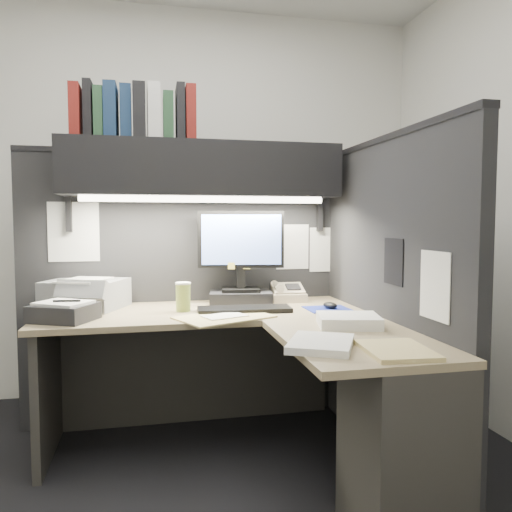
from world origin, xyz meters
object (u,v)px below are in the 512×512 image
desk (290,392)px  coffee_cup (183,298)px  telephone (287,294)px  overhead_shelf (203,170)px  notebook_stack (64,312)px  printer (86,294)px  monitor (241,267)px  keyboard (244,309)px

desk → coffee_cup: size_ratio=11.70×
telephone → coffee_cup: coffee_cup is taller
overhead_shelf → telephone: (0.51, 0.03, -0.73)m
overhead_shelf → telephone: size_ratio=7.30×
coffee_cup → desk: bearing=-51.9°
desk → overhead_shelf: bearing=111.8°
telephone → notebook_stack: (-1.22, -0.36, -0.00)m
coffee_cup → printer: bearing=157.5°
monitor → coffee_cup: (-0.35, -0.19, -0.14)m
telephone → monitor: bearing=-167.7°
desk → printer: 1.28m
monitor → telephone: bearing=17.2°
telephone → notebook_stack: size_ratio=0.78×
monitor → printer: bearing=-172.9°
coffee_cup → notebook_stack: 0.60m
coffee_cup → printer: printer is taller
desk → coffee_cup: 0.79m
telephone → coffee_cup: size_ratio=1.46×
desk → printer: (-0.95, 0.77, 0.37)m
telephone → printer: 1.16m
telephone → coffee_cup: bearing=-156.3°
monitor → notebook_stack: 1.00m
keyboard → printer: bearing=164.2°
telephone → notebook_stack: 1.27m
desk → telephone: (0.21, 0.78, 0.33)m
monitor → keyboard: 0.33m
overhead_shelf → printer: (-0.65, 0.01, -0.69)m
overhead_shelf → coffee_cup: overhead_shelf is taller
telephone → printer: size_ratio=0.54×
overhead_shelf → printer: bearing=178.7°
keyboard → printer: size_ratio=1.26×
overhead_shelf → notebook_stack: bearing=-154.8°
notebook_stack → coffee_cup: bearing=13.0°
overhead_shelf → coffee_cup: (-0.13, -0.20, -0.70)m
telephone → overhead_shelf: bearing=-172.9°
keyboard → notebook_stack: 0.90m
monitor → desk: bearing=-74.4°
overhead_shelf → printer: size_ratio=3.97×
keyboard → coffee_cup: 0.33m
keyboard → notebook_stack: notebook_stack is taller
monitor → coffee_cup: bearing=-142.9°
printer → notebook_stack: (-0.06, -0.35, -0.04)m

